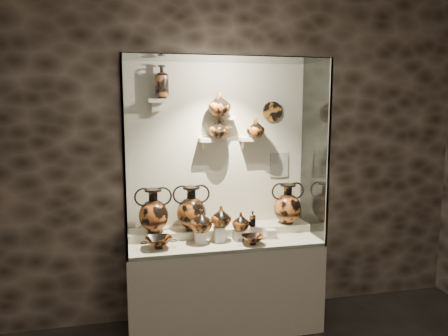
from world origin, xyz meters
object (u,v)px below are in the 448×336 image
(lekythos_small, at_px, (252,218))
(kylix_right, at_px, (253,239))
(jug_b, at_px, (221,216))
(amphora_left, at_px, (153,210))
(ovoid_vase_b, at_px, (219,104))
(amphora_right, at_px, (287,204))
(ovoid_vase_a, at_px, (219,128))
(ovoid_vase_c, at_px, (255,128))
(jug_a, at_px, (201,221))
(kylix_left, at_px, (159,242))
(lekythos_tall, at_px, (162,80))
(amphora_mid, at_px, (191,208))
(jug_c, at_px, (241,221))

(lekythos_small, relative_size, kylix_right, 0.66)
(jug_b, bearing_deg, amphora_left, 174.94)
(kylix_right, distance_m, ovoid_vase_b, 1.22)
(amphora_right, bearing_deg, ovoid_vase_a, 155.33)
(jug_b, height_order, ovoid_vase_c, ovoid_vase_c)
(amphora_left, height_order, ovoid_vase_a, ovoid_vase_a)
(kylix_right, bearing_deg, amphora_right, 35.70)
(kylix_right, xyz_separation_m, ovoid_vase_a, (-0.21, 0.39, 0.93))
(jug_a, height_order, lekythos_small, jug_a)
(amphora_right, xyz_separation_m, ovoid_vase_a, (-0.65, 0.06, 0.72))
(kylix_left, distance_m, ovoid_vase_b, 1.31)
(kylix_right, xyz_separation_m, lekythos_tall, (-0.71, 0.41, 1.35))
(amphora_right, distance_m, kylix_right, 0.59)
(amphora_mid, height_order, ovoid_vase_c, ovoid_vase_c)
(lekythos_small, distance_m, kylix_left, 0.84)
(amphora_left, relative_size, lekythos_small, 2.49)
(amphora_left, distance_m, lekythos_small, 0.87)
(amphora_left, bearing_deg, ovoid_vase_c, -20.16)
(ovoid_vase_a, bearing_deg, kylix_left, -134.00)
(amphora_right, distance_m, ovoid_vase_b, 1.13)
(ovoid_vase_a, bearing_deg, amphora_left, -155.78)
(kylix_right, relative_size, ovoid_vase_a, 1.29)
(lekythos_tall, xyz_separation_m, ovoid_vase_b, (0.50, -0.04, -0.21))
(jug_b, distance_m, kylix_right, 0.34)
(amphora_right, xyz_separation_m, jug_a, (-0.86, -0.19, -0.06))
(lekythos_small, bearing_deg, jug_a, 155.84)
(amphora_left, relative_size, jug_b, 2.13)
(amphora_right, height_order, jug_b, amphora_right)
(amphora_right, bearing_deg, jug_a, 173.53)
(amphora_mid, bearing_deg, amphora_left, 155.18)
(jug_c, bearing_deg, ovoid_vase_c, 51.17)
(lekythos_small, xyz_separation_m, ovoid_vase_a, (-0.25, 0.27, 0.78))
(ovoid_vase_a, bearing_deg, kylix_right, -43.62)
(jug_b, bearing_deg, amphora_right, 25.52)
(jug_c, bearing_deg, kylix_left, -175.75)
(amphora_left, xyz_separation_m, lekythos_small, (0.85, -0.20, -0.07))
(ovoid_vase_b, bearing_deg, jug_b, -92.92)
(jug_a, height_order, ovoid_vase_b, ovoid_vase_b)
(kylix_left, distance_m, ovoid_vase_a, 1.13)
(jug_b, bearing_deg, jug_c, 5.43)
(amphora_mid, distance_m, kylix_left, 0.45)
(amphora_right, distance_m, lekythos_tall, 1.62)
(kylix_left, distance_m, kylix_right, 0.80)
(lekythos_small, bearing_deg, jug_c, 150.42)
(jug_a, distance_m, ovoid_vase_b, 1.04)
(amphora_left, xyz_separation_m, amphora_right, (1.25, 0.00, -0.00))
(jug_c, xyz_separation_m, ovoid_vase_a, (-0.14, 0.25, 0.81))
(lekythos_small, height_order, ovoid_vase_c, ovoid_vase_c)
(amphora_mid, relative_size, kylix_left, 1.37)
(ovoid_vase_c, bearing_deg, jug_a, -169.77)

